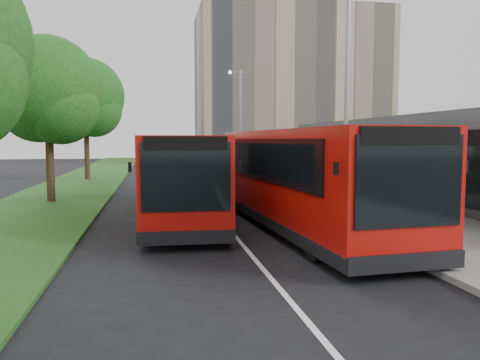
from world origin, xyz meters
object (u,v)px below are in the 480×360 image
Objects in this scene: bus_main at (304,180)px; bus_second at (182,177)px; car_near at (194,160)px; lamp_post_near at (344,87)px; lamp_post_far at (239,116)px; tree_far at (85,101)px; tree_mid at (48,96)px; car_far at (168,158)px; litter_bin at (295,183)px; bollard at (254,172)px.

bus_main is 4.74m from bus_second.
lamp_post_near is at bearing -101.67° from car_near.
lamp_post_far is 17.41m from car_near.
tree_far reaches higher than lamp_post_far.
tree_mid is 1.88× the size of car_far.
litter_bin is at bearing -98.87° from car_near.
tree_mid is at bearing -121.84° from car_near.
bollard is 20.53m from car_near.
bollard is (11.49, -2.66, -4.92)m from tree_far.
tree_far is at bearing -102.88° from car_far.
bollard is (0.36, -3.61, -4.10)m from lamp_post_far.
bus_main is at bearing -97.08° from bollard.
tree_mid reaches higher than car_near.
car_far is at bearing 73.76° from tree_far.
litter_bin is (0.91, -11.48, -4.16)m from lamp_post_far.
bus_main is at bearing -82.54° from car_far.
car_near is (-0.24, 38.03, -1.08)m from bus_main.
tree_far reaches higher than lamp_post_near.
tree_mid is 7.99× the size of bollard.
tree_mid is at bearing -140.91° from bollard.
bollard is (11.49, 9.34, -4.24)m from tree_mid.
car_near is at bearing 73.04° from tree_mid.
lamp_post_near is 3.79m from bus_main.
tree_far is 10.49× the size of litter_bin.
car_far is at bearing 100.12° from litter_bin.
bus_main is 38.05m from car_near.
car_far is at bearing 110.49° from car_near.
lamp_post_near reaches higher than bollard.
car_near is at bearing 86.77° from bus_main.
car_near reaches higher than litter_bin.
tree_far is 0.80× the size of bus_second.
bollard is at bearing -13.05° from tree_far.
bus_second is (5.65, -17.29, -4.00)m from tree_far.
lamp_post_near is 2.46× the size of car_near.
bus_second reaches higher than litter_bin.
litter_bin is at bearing 83.89° from lamp_post_near.
tree_mid is at bearing 147.64° from lamp_post_near.
lamp_post_near is at bearing -79.86° from car_far.
lamp_post_far reaches higher than litter_bin.
lamp_post_near is 2.00× the size of car_far.
tree_mid reaches higher than bus_second.
litter_bin is 28.42m from car_near.
car_near is at bearing 96.01° from litter_bin.
bus_main is at bearing -104.52° from car_near.
car_near reaches higher than bollard.
bus_second is at bearing 162.20° from lamp_post_near.
lamp_post_near is at bearing -90.00° from lamp_post_far.
litter_bin is 0.25× the size of car_near.
car_far is (-4.83, 20.67, -4.06)m from lamp_post_far.
car_far is at bearing 102.07° from bollard.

